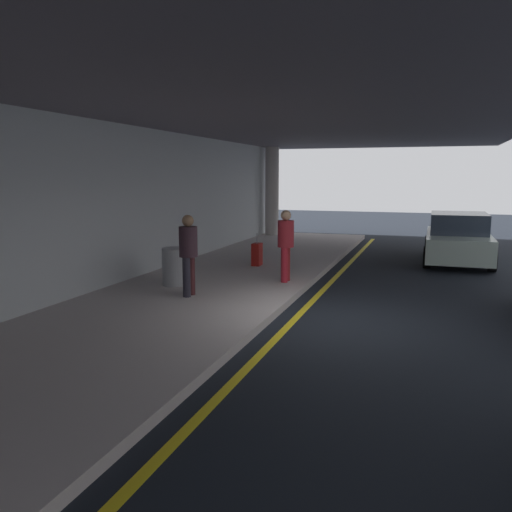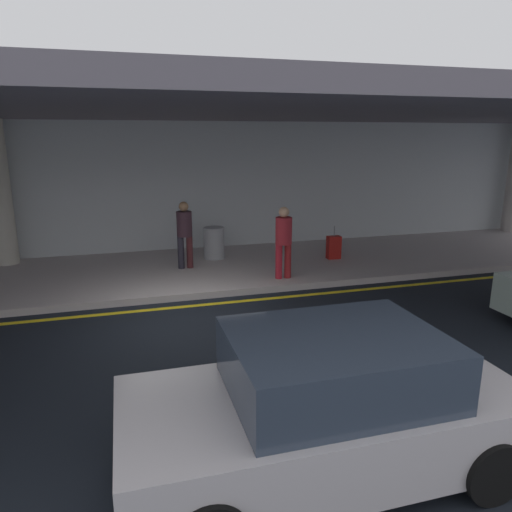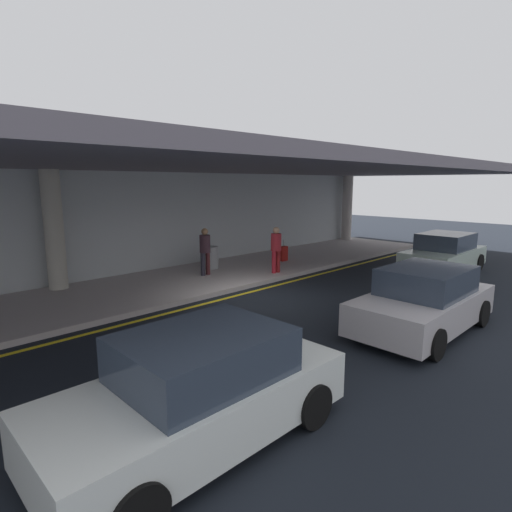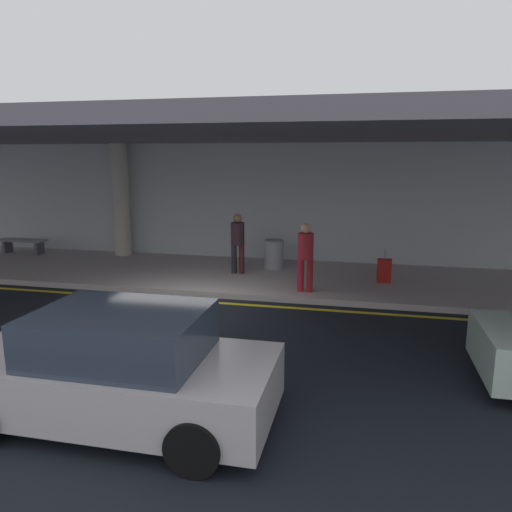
{
  "view_description": "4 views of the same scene",
  "coord_description": "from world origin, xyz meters",
  "px_view_note": "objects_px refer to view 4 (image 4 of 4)",
  "views": [
    {
      "loc": [
        -9.26,
        -1.67,
        2.62
      ],
      "look_at": [
        0.35,
        1.57,
        1.07
      ],
      "focal_mm": 36.92,
      "sensor_mm": 36.0,
      "label": 1
    },
    {
      "loc": [
        -1.05,
        -8.56,
        3.4
      ],
      "look_at": [
        1.8,
        1.42,
        0.76
      ],
      "focal_mm": 33.37,
      "sensor_mm": 36.0,
      "label": 2
    },
    {
      "loc": [
        -8.26,
        -8.35,
        3.4
      ],
      "look_at": [
        2.23,
        2.32,
        0.7
      ],
      "focal_mm": 28.6,
      "sensor_mm": 36.0,
      "label": 3
    },
    {
      "loc": [
        3.84,
        -9.93,
        3.4
      ],
      "look_at": [
        1.08,
        2.43,
        0.8
      ],
      "focal_mm": 34.23,
      "sensor_mm": 36.0,
      "label": 4
    }
  ],
  "objects_px": {
    "support_column_left_mid": "(121,200)",
    "trash_bin_steel": "(274,254)",
    "traveler_with_luggage": "(238,240)",
    "car_silver_no2": "(118,369)",
    "person_waiting_for_ride": "(306,253)",
    "bench_metal": "(23,243)",
    "suitcase_upright_secondary": "(384,271)"
  },
  "relations": [
    {
      "from": "support_column_left_mid",
      "to": "trash_bin_steel",
      "type": "height_order",
      "value": "support_column_left_mid"
    },
    {
      "from": "traveler_with_luggage",
      "to": "trash_bin_steel",
      "type": "height_order",
      "value": "traveler_with_luggage"
    },
    {
      "from": "car_silver_no2",
      "to": "trash_bin_steel",
      "type": "distance_m",
      "value": 8.46
    },
    {
      "from": "car_silver_no2",
      "to": "traveler_with_luggage",
      "type": "height_order",
      "value": "traveler_with_luggage"
    },
    {
      "from": "car_silver_no2",
      "to": "person_waiting_for_ride",
      "type": "bearing_deg",
      "value": 74.82
    },
    {
      "from": "bench_metal",
      "to": "trash_bin_steel",
      "type": "bearing_deg",
      "value": -2.6
    },
    {
      "from": "car_silver_no2",
      "to": "suitcase_upright_secondary",
      "type": "relative_size",
      "value": 4.56
    },
    {
      "from": "car_silver_no2",
      "to": "bench_metal",
      "type": "xyz_separation_m",
      "value": [
        -8.26,
        8.84,
        -0.21
      ]
    },
    {
      "from": "car_silver_no2",
      "to": "bench_metal",
      "type": "height_order",
      "value": "car_silver_no2"
    },
    {
      "from": "suitcase_upright_secondary",
      "to": "trash_bin_steel",
      "type": "bearing_deg",
      "value": 139.75
    },
    {
      "from": "traveler_with_luggage",
      "to": "trash_bin_steel",
      "type": "distance_m",
      "value": 1.3
    },
    {
      "from": "car_silver_no2",
      "to": "trash_bin_steel",
      "type": "relative_size",
      "value": 4.82
    },
    {
      "from": "suitcase_upright_secondary",
      "to": "bench_metal",
      "type": "distance_m",
      "value": 11.91
    },
    {
      "from": "support_column_left_mid",
      "to": "bench_metal",
      "type": "bearing_deg",
      "value": -170.97
    },
    {
      "from": "bench_metal",
      "to": "traveler_with_luggage",
      "type": "bearing_deg",
      "value": -8.57
    },
    {
      "from": "support_column_left_mid",
      "to": "trash_bin_steel",
      "type": "xyz_separation_m",
      "value": [
        5.3,
        -0.94,
        -1.4
      ]
    },
    {
      "from": "suitcase_upright_secondary",
      "to": "bench_metal",
      "type": "xyz_separation_m",
      "value": [
        -11.83,
        1.33,
        0.04
      ]
    },
    {
      "from": "traveler_with_luggage",
      "to": "suitcase_upright_secondary",
      "type": "bearing_deg",
      "value": -156.02
    },
    {
      "from": "traveler_with_luggage",
      "to": "bench_metal",
      "type": "distance_m",
      "value": 7.96
    },
    {
      "from": "car_silver_no2",
      "to": "suitcase_upright_secondary",
      "type": "xyz_separation_m",
      "value": [
        3.58,
        7.51,
        -0.25
      ]
    },
    {
      "from": "traveler_with_luggage",
      "to": "person_waiting_for_ride",
      "type": "xyz_separation_m",
      "value": [
        2.08,
        -1.5,
        0.0
      ]
    },
    {
      "from": "suitcase_upright_secondary",
      "to": "bench_metal",
      "type": "bearing_deg",
      "value": 150.08
    },
    {
      "from": "support_column_left_mid",
      "to": "car_silver_no2",
      "type": "xyz_separation_m",
      "value": [
        4.83,
        -9.39,
        -1.26
      ]
    },
    {
      "from": "traveler_with_luggage",
      "to": "person_waiting_for_ride",
      "type": "bearing_deg",
      "value": 170.4
    },
    {
      "from": "car_silver_no2",
      "to": "traveler_with_luggage",
      "type": "distance_m",
      "value": 7.68
    },
    {
      "from": "trash_bin_steel",
      "to": "suitcase_upright_secondary",
      "type": "bearing_deg",
      "value": -16.74
    },
    {
      "from": "person_waiting_for_ride",
      "to": "bench_metal",
      "type": "relative_size",
      "value": 1.05
    },
    {
      "from": "bench_metal",
      "to": "trash_bin_steel",
      "type": "relative_size",
      "value": 1.88
    },
    {
      "from": "traveler_with_luggage",
      "to": "person_waiting_for_ride",
      "type": "height_order",
      "value": "same"
    },
    {
      "from": "person_waiting_for_ride",
      "to": "trash_bin_steel",
      "type": "distance_m",
      "value": 2.63
    },
    {
      "from": "support_column_left_mid",
      "to": "car_silver_no2",
      "type": "bearing_deg",
      "value": -62.78
    },
    {
      "from": "traveler_with_luggage",
      "to": "bench_metal",
      "type": "height_order",
      "value": "traveler_with_luggage"
    }
  ]
}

